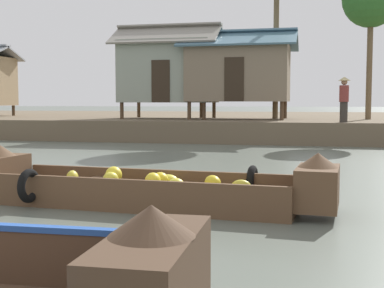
{
  "coord_description": "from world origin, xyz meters",
  "views": [
    {
      "loc": [
        3.8,
        -3.33,
        1.62
      ],
      "look_at": [
        1.52,
        6.58,
        0.8
      ],
      "focal_mm": 49.93,
      "sensor_mm": 36.0,
      "label": 1
    }
  ],
  "objects": [
    {
      "name": "banana_boat",
      "position": [
        1.25,
        4.47,
        0.29
      ],
      "size": [
        5.89,
        1.71,
        0.9
      ],
      "color": "brown",
      "rests_on": "ground"
    },
    {
      "name": "vendor_person",
      "position": [
        4.84,
        16.94,
        1.77
      ],
      "size": [
        0.44,
        0.44,
        1.66
      ],
      "color": "#332D28",
      "rests_on": "riverbank_strip"
    },
    {
      "name": "riverbank_strip",
      "position": [
        0.0,
        26.32,
        0.42
      ],
      "size": [
        160.0,
        20.0,
        0.85
      ],
      "primitive_type": "cube",
      "color": "brown",
      "rests_on": "ground"
    },
    {
      "name": "palm_tree_near",
      "position": [
        6.04,
        20.59,
        5.87
      ],
      "size": [
        2.41,
        2.41,
        6.28
      ],
      "color": "brown",
      "rests_on": "riverbank_strip"
    },
    {
      "name": "ground_plane",
      "position": [
        0.0,
        10.0,
        0.0
      ],
      "size": [
        300.0,
        300.0,
        0.0
      ],
      "primitive_type": "plane",
      "color": "#596056"
    },
    {
      "name": "stilt_house_right",
      "position": [
        0.57,
        19.84,
        2.89
      ],
      "size": [
        4.96,
        3.37,
        3.85
      ],
      "color": "#4C3826",
      "rests_on": "riverbank_strip"
    },
    {
      "name": "stilt_house_mid_right",
      "position": [
        -2.6,
        19.96,
        3.0
      ],
      "size": [
        4.78,
        3.2,
        4.21
      ],
      "color": "#4C3826",
      "rests_on": "riverbank_strip"
    }
  ]
}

